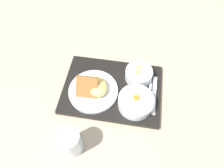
{
  "coord_description": "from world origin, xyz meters",
  "views": [
    {
      "loc": [
        -0.11,
        0.4,
        0.72
      ],
      "look_at": [
        0.0,
        0.0,
        0.05
      ],
      "focal_mm": 32.0,
      "sensor_mm": 36.0,
      "label": 1
    }
  ],
  "objects_px": {
    "plate_main": "(94,89)",
    "glass_water": "(71,143)",
    "knife": "(154,88)",
    "spoon": "(150,89)",
    "bowl_soup": "(139,74)",
    "bowl_salad": "(136,102)"
  },
  "relations": [
    {
      "from": "bowl_salad",
      "to": "plate_main",
      "type": "xyz_separation_m",
      "value": [
        0.17,
        -0.02,
        -0.01
      ]
    },
    {
      "from": "bowl_salad",
      "to": "spoon",
      "type": "distance_m",
      "value": 0.09
    },
    {
      "from": "glass_water",
      "to": "knife",
      "type": "bearing_deg",
      "value": -128.59
    },
    {
      "from": "bowl_soup",
      "to": "plate_main",
      "type": "distance_m",
      "value": 0.19
    },
    {
      "from": "bowl_salad",
      "to": "glass_water",
      "type": "xyz_separation_m",
      "value": [
        0.18,
        0.21,
        0.01
      ]
    },
    {
      "from": "bowl_salad",
      "to": "glass_water",
      "type": "distance_m",
      "value": 0.27
    },
    {
      "from": "bowl_soup",
      "to": "glass_water",
      "type": "bearing_deg",
      "value": 63.92
    },
    {
      "from": "bowl_soup",
      "to": "glass_water",
      "type": "xyz_separation_m",
      "value": [
        0.16,
        0.34,
        0.01
      ]
    },
    {
      "from": "bowl_salad",
      "to": "glass_water",
      "type": "height_order",
      "value": "glass_water"
    },
    {
      "from": "bowl_salad",
      "to": "plate_main",
      "type": "height_order",
      "value": "plate_main"
    },
    {
      "from": "plate_main",
      "to": "glass_water",
      "type": "distance_m",
      "value": 0.22
    },
    {
      "from": "bowl_salad",
      "to": "spoon",
      "type": "xyz_separation_m",
      "value": [
        -0.04,
        -0.08,
        -0.02
      ]
    },
    {
      "from": "bowl_salad",
      "to": "bowl_soup",
      "type": "relative_size",
      "value": 1.21
    },
    {
      "from": "bowl_salad",
      "to": "glass_water",
      "type": "relative_size",
      "value": 1.14
    },
    {
      "from": "knife",
      "to": "spoon",
      "type": "xyz_separation_m",
      "value": [
        0.02,
        0.01,
        -0.0
      ]
    },
    {
      "from": "spoon",
      "to": "knife",
      "type": "bearing_deg",
      "value": 117.19
    },
    {
      "from": "bowl_soup",
      "to": "plate_main",
      "type": "height_order",
      "value": "plate_main"
    },
    {
      "from": "bowl_salad",
      "to": "knife",
      "type": "bearing_deg",
      "value": -123.91
    },
    {
      "from": "bowl_salad",
      "to": "spoon",
      "type": "height_order",
      "value": "bowl_salad"
    },
    {
      "from": "plate_main",
      "to": "bowl_soup",
      "type": "bearing_deg",
      "value": -144.66
    },
    {
      "from": "bowl_soup",
      "to": "glass_water",
      "type": "height_order",
      "value": "glass_water"
    },
    {
      "from": "knife",
      "to": "bowl_soup",
      "type": "bearing_deg",
      "value": -123.19
    }
  ]
}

